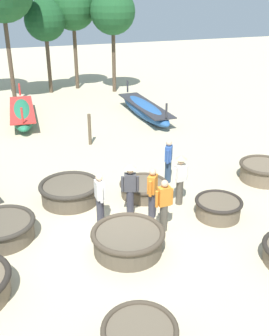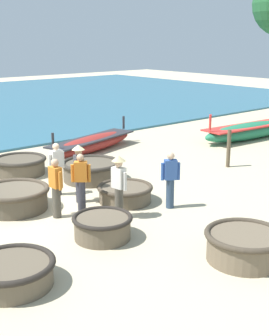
# 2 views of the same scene
# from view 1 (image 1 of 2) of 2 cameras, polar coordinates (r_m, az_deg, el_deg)

# --- Properties ---
(ground_plane) EXTENTS (80.00, 80.00, 0.00)m
(ground_plane) POSITION_cam_1_polar(r_m,az_deg,el_deg) (11.16, -1.99, -9.33)
(ground_plane) COLOR #C6B793
(coracle_tilted) EXTENTS (1.92, 1.92, 0.62)m
(coracle_tilted) POSITION_cam_1_polar(r_m,az_deg,el_deg) (10.26, -0.95, -10.39)
(coracle_tilted) COLOR brown
(coracle_tilted) RESTS_ON ground
(coracle_far_left) EXTENTS (1.71, 1.71, 0.64)m
(coracle_far_left) POSITION_cam_1_polar(r_m,az_deg,el_deg) (14.65, 18.17, -0.38)
(coracle_far_left) COLOR brown
(coracle_far_left) RESTS_ON ground
(coracle_far_right) EXTENTS (1.95, 1.95, 0.64)m
(coracle_far_right) POSITION_cam_1_polar(r_m,az_deg,el_deg) (12.69, -9.35, -3.33)
(coracle_far_right) COLOR brown
(coracle_far_right) RESTS_ON ground
(coracle_upturned) EXTENTS (1.80, 1.80, 0.59)m
(coracle_upturned) POSITION_cam_1_polar(r_m,az_deg,el_deg) (11.31, -18.64, -8.33)
(coracle_upturned) COLOR brown
(coracle_upturned) RESTS_ON ground
(coracle_center) EXTENTS (1.42, 1.42, 0.56)m
(coracle_center) POSITION_cam_1_polar(r_m,az_deg,el_deg) (11.99, 12.06, -5.61)
(coracle_center) COLOR brown
(coracle_center) RESTS_ON ground
(coracle_front_left) EXTENTS (1.59, 1.59, 0.49)m
(coracle_front_left) POSITION_cam_1_polar(r_m,az_deg,el_deg) (12.89, 1.34, -2.94)
(coracle_front_left) COLOR brown
(coracle_front_left) RESTS_ON ground
(long_boat_blue_hull) EXTENTS (1.15, 5.83, 1.40)m
(long_boat_blue_hull) POSITION_cam_1_polar(r_m,az_deg,el_deg) (21.09, 1.49, 8.53)
(long_boat_blue_hull) COLOR #285693
(long_boat_blue_hull) RESTS_ON ground
(long_boat_ochre_hull) EXTENTS (1.56, 5.66, 1.38)m
(long_boat_ochre_hull) POSITION_cam_1_polar(r_m,az_deg,el_deg) (21.21, -15.98, 7.67)
(long_boat_ochre_hull) COLOR #237551
(long_boat_ochre_hull) RESTS_ON ground
(fisherman_crouching) EXTENTS (0.39, 0.43, 1.57)m
(fisherman_crouching) POSITION_cam_1_polar(r_m,az_deg,el_deg) (11.47, 2.61, -3.46)
(fisherman_crouching) COLOR #383842
(fisherman_crouching) RESTS_ON ground
(fisherman_with_hat) EXTENTS (0.53, 0.36, 1.67)m
(fisherman_with_hat) POSITION_cam_1_polar(r_m,az_deg,el_deg) (12.17, 6.66, -1.23)
(fisherman_with_hat) COLOR #4C473D
(fisherman_with_hat) RESTS_ON ground
(fisherman_standing_left) EXTENTS (0.22, 0.53, 1.57)m
(fisherman_standing_left) POSITION_cam_1_polar(r_m,az_deg,el_deg) (11.18, -5.06, -4.32)
(fisherman_standing_left) COLOR #383842
(fisherman_standing_left) RESTS_ON ground
(fisherman_hauling) EXTENTS (0.53, 0.22, 1.57)m
(fisherman_hauling) POSITION_cam_1_polar(r_m,az_deg,el_deg) (10.85, 4.30, -5.26)
(fisherman_hauling) COLOR #4C473D
(fisherman_hauling) RESTS_ON ground
(fisherman_by_coracle) EXTENTS (0.37, 0.46, 1.57)m
(fisherman_by_coracle) POSITION_cam_1_polar(r_m,az_deg,el_deg) (13.60, 4.94, 1.15)
(fisherman_by_coracle) COLOR #2D425B
(fisherman_by_coracle) RESTS_ON ground
(fisherman_standing_right) EXTENTS (0.51, 0.36, 1.67)m
(fisherman_standing_right) POSITION_cam_1_polar(r_m,az_deg,el_deg) (11.49, -0.65, -2.68)
(fisherman_standing_right) COLOR #383842
(fisherman_standing_right) RESTS_ON ground
(mooring_post_mid_beach) EXTENTS (0.14, 0.14, 1.37)m
(mooring_post_mid_beach) POSITION_cam_1_polar(r_m,az_deg,el_deg) (17.16, -6.53, 5.58)
(mooring_post_mid_beach) COLOR brown
(mooring_post_mid_beach) RESTS_ON ground
(tree_tall_back) EXTENTS (2.52, 2.52, 5.73)m
(tree_tall_back) POSITION_cam_1_polar(r_m,az_deg,el_deg) (26.28, -12.87, 20.11)
(tree_tall_back) COLOR #4C3D2D
(tree_tall_back) RESTS_ON ground
(tree_left_mid) EXTENTS (2.93, 2.93, 6.67)m
(tree_left_mid) POSITION_cam_1_polar(r_m,az_deg,el_deg) (27.15, -8.96, 22.08)
(tree_left_mid) COLOR #4C3D2D
(tree_left_mid) RESTS_ON ground
(tree_rightmost) EXTENTS (2.79, 2.79, 6.35)m
(tree_rightmost) POSITION_cam_1_polar(r_m,az_deg,el_deg) (25.97, -3.17, 21.67)
(tree_rightmost) COLOR #4C3D2D
(tree_rightmost) RESTS_ON ground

